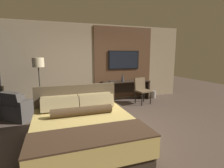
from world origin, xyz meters
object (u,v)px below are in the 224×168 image
object	(u,v)px
tv	(124,60)
floor_lamp	(38,67)
armchair_by_window	(22,109)
book	(112,81)
desk	(126,87)
waste_bin	(153,94)
vase_short	(141,78)
desk_chair	(142,88)
bed	(84,129)
vase_tall	(122,77)

from	to	relation	value
tv	floor_lamp	world-z (taller)	tv
armchair_by_window	book	size ratio (longest dim) A/B	4.82
desk	waste_bin	size ratio (longest dim) A/B	6.50
book	armchair_by_window	bearing A→B (deg)	-163.70
vase_short	waste_bin	size ratio (longest dim) A/B	0.57
desk	desk_chair	distance (m)	0.72
armchair_by_window	waste_bin	world-z (taller)	armchair_by_window
tv	vase_short	distance (m)	0.98
armchair_by_window	desk	bearing A→B (deg)	-123.99
floor_lamp	book	xyz separation A→B (m)	(2.45, 0.30, -0.62)
vase_short	waste_bin	xyz separation A→B (m)	(0.56, 0.00, -0.67)
bed	desk_chair	xyz separation A→B (m)	(2.47, 2.31, 0.21)
desk	vase_tall	size ratio (longest dim) A/B	5.76
bed	vase_tall	xyz separation A→B (m)	(1.95, 2.84, 0.56)
tv	armchair_by_window	xyz separation A→B (m)	(-3.48, -1.11, -1.25)
desk	waste_bin	distance (m)	1.23
bed	vase_short	bearing A→B (deg)	46.03
desk	armchair_by_window	distance (m)	3.60
book	waste_bin	world-z (taller)	book
desk	desk_chair	size ratio (longest dim) A/B	2.01
desk	waste_bin	xyz separation A→B (m)	(1.17, -0.10, -0.36)
vase_short	book	bearing A→B (deg)	177.76
tv	desk_chair	distance (m)	1.32
desk_chair	armchair_by_window	size ratio (longest dim) A/B	0.83
desk	vase_tall	world-z (taller)	vase_tall
waste_bin	book	bearing A→B (deg)	178.57
waste_bin	floor_lamp	bearing A→B (deg)	-176.49
desk_chair	vase_short	xyz separation A→B (m)	(0.26, 0.53, 0.27)
desk	vase_short	xyz separation A→B (m)	(0.61, -0.11, 0.31)
tv	vase_short	world-z (taller)	tv
tv	desk_chair	xyz separation A→B (m)	(0.34, -0.83, -0.97)
armchair_by_window	vase_tall	distance (m)	3.45
tv	bed	bearing A→B (deg)	-124.11
vase_short	desk	bearing A→B (deg)	170.02
vase_tall	book	distance (m)	0.41
bed	tv	bearing A→B (deg)	55.89
tv	waste_bin	bearing A→B (deg)	-14.63
desk	desk_chair	bearing A→B (deg)	-61.56
vase_short	book	distance (m)	1.17
bed	vase_short	xyz separation A→B (m)	(2.74, 2.84, 0.48)
bed	floor_lamp	size ratio (longest dim) A/B	1.28
vase_tall	vase_short	distance (m)	0.79
vase_tall	book	world-z (taller)	vase_tall
vase_short	tv	bearing A→B (deg)	153.21
floor_lamp	waste_bin	xyz separation A→B (m)	(4.18, 0.26, -1.22)
vase_tall	vase_short	bearing A→B (deg)	0.18
desk_chair	armchair_by_window	distance (m)	3.84
armchair_by_window	book	bearing A→B (deg)	-122.42
floor_lamp	bed	bearing A→B (deg)	-71.08
vase_tall	tv	bearing A→B (deg)	60.18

